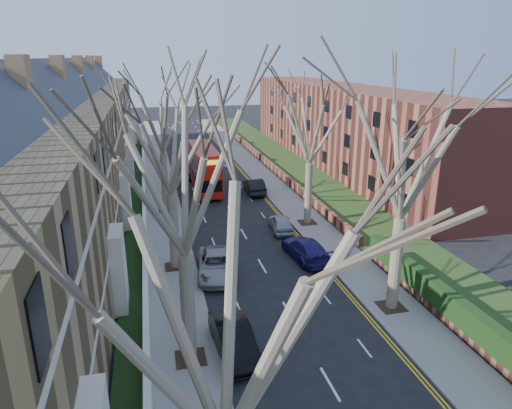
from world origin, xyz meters
TOP-DOWN VIEW (x-y plane):
  - pavement_left at (-6.00, 39.00)m, footprint 3.00×102.00m
  - pavement_right at (6.00, 39.00)m, footprint 3.00×102.00m
  - terrace_left at (-13.65, 31.00)m, footprint 9.70×78.00m
  - flats_right at (17.46, 43.00)m, footprint 13.97×54.00m
  - wall_hedge_right at (7.70, 2.00)m, footprint 0.70×24.00m
  - front_wall_left at (-7.65, 31.00)m, footprint 0.30×78.00m
  - grass_verge_right at (10.50, 39.00)m, footprint 6.00×102.00m
  - tree_left_near at (-5.70, -4.00)m, footprint 9.80×9.80m
  - tree_left_mid at (-5.70, 6.00)m, footprint 10.50×10.50m
  - tree_left_far at (-5.70, 16.00)m, footprint 10.15×10.15m
  - tree_left_dist at (-5.70, 28.00)m, footprint 10.50×10.50m
  - tree_right_mid at (5.70, 8.00)m, footprint 10.50×10.50m
  - tree_right_far at (5.70, 22.00)m, footprint 10.15×10.15m
  - double_decker_bus at (-1.35, 34.71)m, footprint 2.71×10.45m
  - car_left_mid at (-3.62, 6.12)m, footprint 1.93×4.69m
  - car_left_far at (-3.17, 14.39)m, footprint 3.06×5.52m
  - car_right_near at (3.25, 15.46)m, footprint 2.50×5.23m
  - car_right_mid at (3.07, 20.93)m, footprint 2.05×4.17m
  - car_right_far at (3.42, 31.88)m, footprint 1.81×4.79m

SIDE VIEW (x-z plane):
  - pavement_left at x=-6.00m, z-range 0.00..0.12m
  - pavement_right at x=6.00m, z-range 0.00..0.12m
  - grass_verge_right at x=10.50m, z-range 0.12..0.18m
  - front_wall_left at x=-7.65m, z-range 0.12..1.12m
  - car_right_mid at x=3.07m, z-range 0.00..1.37m
  - car_left_far at x=-3.17m, z-range 0.00..1.46m
  - car_right_near at x=3.25m, z-range 0.00..1.47m
  - car_left_mid at x=-3.62m, z-range 0.00..1.51m
  - car_right_far at x=3.42m, z-range 0.00..1.56m
  - wall_hedge_right at x=7.70m, z-range 0.22..2.02m
  - double_decker_bus at x=-1.35m, z-range -0.04..4.34m
  - flats_right at x=17.46m, z-range -0.02..9.98m
  - terrace_left at x=-13.65m, z-range -1.27..12.33m
  - tree_left_near at x=-5.70m, z-range 2.06..15.79m
  - tree_left_far at x=-5.70m, z-range 2.13..16.35m
  - tree_right_far at x=5.70m, z-range 2.13..16.35m
  - tree_left_mid at x=-5.70m, z-range 2.20..16.91m
  - tree_right_mid at x=5.70m, z-range 2.20..16.91m
  - tree_left_dist at x=-5.70m, z-range 2.20..16.91m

